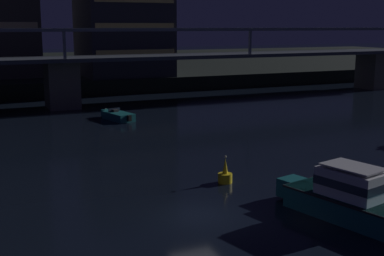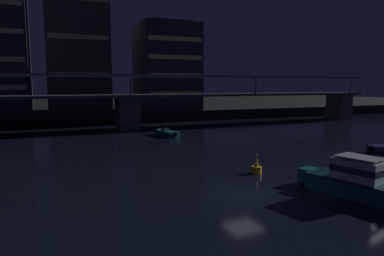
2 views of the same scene
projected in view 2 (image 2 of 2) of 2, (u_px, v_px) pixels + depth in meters
name	position (u px, v px, depth m)	size (l,w,h in m)	color
ground_plane	(244.00, 194.00, 24.59)	(400.00, 400.00, 0.00)	black
far_riverbank	(94.00, 107.00, 104.47)	(240.00, 80.00, 2.20)	black
river_bridge	(127.00, 103.00, 59.97)	(101.93, 6.40, 9.38)	#605B51
tower_west_tall	(76.00, 20.00, 73.22)	(12.77, 8.94, 38.26)	#423D38
tower_central	(166.00, 67.00, 77.12)	(12.49, 12.99, 19.09)	#282833
cabin_cruiser_near_left	(362.00, 182.00, 23.67)	(4.52, 9.37, 2.79)	#196066
speedboat_near_center	(167.00, 133.00, 52.29)	(2.73, 5.19, 1.16)	#196066
channel_buoy	(256.00, 168.00, 30.19)	(0.90, 0.90, 1.76)	yellow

